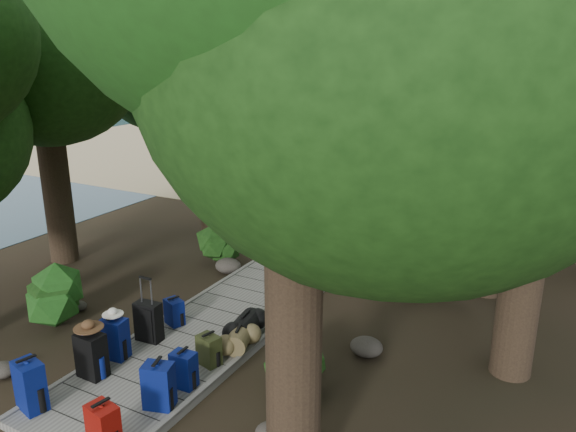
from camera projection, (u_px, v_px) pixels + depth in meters
The scene contains 45 objects.
ground at pixel (260, 298), 11.09m from camera, with size 120.00×120.00×0.00m, color #2D2116.
sand_beach at pixel (449, 158), 24.55m from camera, with size 40.00×22.00×0.02m, color tan.
water_bay at pixel (86, 104), 46.63m from camera, with size 50.00×60.00×0.02m, color #2B4858.
distant_hill at pixel (184, 84), 69.61m from camera, with size 32.00×16.00×12.00m, color black.
boardwalk at pixel (284, 277), 11.92m from camera, with size 2.00×12.00×0.12m, color gray.
backpack_left_a at pixel (30, 383), 7.44m from camera, with size 0.41×0.29×0.77m, color navy, non-canonical shape.
backpack_left_b at pixel (91, 353), 8.18m from camera, with size 0.41×0.29×0.75m, color black, non-canonical shape.
backpack_left_c at pixel (115, 336), 8.68m from camera, with size 0.39×0.28×0.72m, color navy, non-canonical shape.
backpack_left_d at pixel (174, 311), 9.75m from camera, with size 0.33×0.24×0.51m, color navy, non-canonical shape.
backpack_right_a at pixel (103, 426), 6.69m from camera, with size 0.37×0.27×0.67m, color maroon, non-canonical shape.
backpack_right_b at pixel (159, 383), 7.49m from camera, with size 0.39×0.28×0.71m, color navy, non-canonical shape.
backpack_right_c at pixel (184, 368), 7.96m from camera, with size 0.34×0.24×0.59m, color navy, non-canonical shape.
backpack_right_d at pixel (209, 349), 8.52m from camera, with size 0.34×0.25×0.52m, color #36391A, non-canonical shape.
duffel_right_khaki at pixel (239, 339), 8.96m from camera, with size 0.35×0.52×0.35m, color brown, non-canonical shape.
duffel_right_black at pixel (246, 326), 9.35m from camera, with size 0.39×0.61×0.39m, color black, non-canonical shape.
suitcase_on_boardwalk at pixel (149, 322), 9.20m from camera, with size 0.43×0.24×0.67m, color black, non-canonical shape.
lone_suitcase_on_sand at pixel (405, 193), 17.47m from camera, with size 0.42×0.24×0.66m, color black, non-canonical shape.
hat_brown at pixel (88, 324), 8.10m from camera, with size 0.43×0.43×0.13m, color #51351E, non-canonical shape.
hat_white at pixel (113, 311), 8.59m from camera, with size 0.32×0.32×0.11m, color silver, non-canonical shape.
kayak at pixel (330, 171), 21.39m from camera, with size 0.63×2.88×0.29m, color red.
sun_lounger at pixel (511, 188), 18.25m from camera, with size 0.62×1.91×0.62m, color silver, non-canonical shape.
tree_right_a at pixel (295, 84), 5.29m from camera, with size 5.35×5.35×8.91m, color black, non-canonical shape.
tree_right_b at pixel (548, 78), 7.31m from camera, with size 4.91×4.91×8.77m, color black, non-canonical shape.
tree_right_c at pixel (514, 38), 9.94m from camera, with size 5.67×5.67×9.81m, color black, non-canonical shape.
tree_right_e at pixel (564, 77), 13.54m from camera, with size 4.48×4.48×8.07m, color black, non-canonical shape.
tree_left_b at pixel (41, 63), 11.76m from camera, with size 4.93×4.93×8.87m, color black, non-canonical shape.
tree_left_c at pixel (205, 74), 13.94m from camera, with size 4.71×4.71×8.20m, color black, non-canonical shape.
tree_back_a at pixel (410, 57), 23.83m from camera, with size 4.94×4.94×8.55m, color black, non-canonical shape.
tree_back_b at pixel (494, 36), 22.35m from camera, with size 5.72×5.72×10.22m, color black, non-canonical shape.
tree_back_d at pixel (316, 55), 24.53m from camera, with size 5.17×5.17×8.62m, color black, non-canonical shape.
palm_right_a at pixel (512, 69), 13.88m from camera, with size 4.95×4.95×8.44m, color #184613, non-canonical shape.
palm_right_c at pixel (506, 95), 19.83m from camera, with size 3.85×3.85×6.13m, color #184613, non-canonical shape.
palm_left_a at pixel (259, 80), 17.69m from camera, with size 4.65×4.65×7.40m, color #184613, non-canonical shape.
rock_left_a at pixel (3, 370), 8.45m from camera, with size 0.40×0.36×0.22m, color #4C473F, non-canonical shape.
rock_left_b at pixel (79, 306), 10.56m from camera, with size 0.32×0.29×0.18m, color #4C473F, non-canonical shape.
rock_left_c at pixel (228, 266), 12.28m from camera, with size 0.58×0.52×0.32m, color #4C473F, non-canonical shape.
rock_left_d at pixel (256, 236), 14.40m from camera, with size 0.28×0.25×0.16m, color #4C473F, non-canonical shape.
rock_right_b at pixel (366, 347), 9.02m from camera, with size 0.53×0.48×0.29m, color #4C473F, non-canonical shape.
rock_right_c at pixel (362, 286), 11.40m from camera, with size 0.36×0.32×0.20m, color #4C473F, non-canonical shape.
shrub_left_a at pixel (55, 296), 9.86m from camera, with size 1.26×1.26×1.13m, color #1D4C16, non-canonical shape.
shrub_left_b at pixel (222, 246), 12.70m from camera, with size 0.97×0.97×0.87m, color #1D4C16, non-canonical shape.
shrub_left_c at pixel (271, 201), 16.17m from camera, with size 1.04×1.04×0.94m, color #1D4C16, non-canonical shape.
shrub_right_a at pixel (304, 366), 8.01m from camera, with size 0.92×0.92×0.83m, color #1D4C16, non-canonical shape.
shrub_right_b at pixel (426, 267), 10.93m from camera, with size 1.43×1.43×1.29m, color #1D4C16, non-canonical shape.
shrub_right_c at pixel (426, 216), 14.98m from camera, with size 0.88×0.88×0.79m, color #1D4C16, non-canonical shape.
Camera 1 is at (5.29, -8.65, 4.82)m, focal length 35.00 mm.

